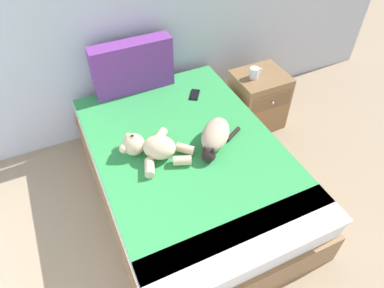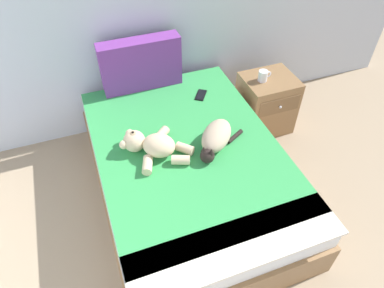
{
  "view_description": "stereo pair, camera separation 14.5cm",
  "coord_description": "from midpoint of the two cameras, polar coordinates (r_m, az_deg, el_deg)",
  "views": [
    {
      "loc": [
        0.98,
        1.49,
        2.26
      ],
      "look_at": [
        1.72,
        3.07,
        0.56
      ],
      "focal_mm": 32.5,
      "sensor_mm": 36.0,
      "label": 1
    },
    {
      "loc": [
        1.12,
        1.44,
        2.26
      ],
      "look_at": [
        1.72,
        3.07,
        0.56
      ],
      "focal_mm": 32.5,
      "sensor_mm": 36.0,
      "label": 2
    }
  ],
  "objects": [
    {
      "name": "patterned_cushion",
      "position": [
        2.97,
        -6.98,
        12.83
      ],
      "size": [
        0.67,
        0.15,
        0.43
      ],
      "color": "#72338C",
      "rests_on": "bed"
    },
    {
      "name": "bed",
      "position": [
        2.67,
        1.01,
        -4.65
      ],
      "size": [
        1.33,
        1.93,
        0.5
      ],
      "color": "olive",
      "rests_on": "ground_plane"
    },
    {
      "name": "nightstand",
      "position": [
        3.33,
        13.28,
        6.46
      ],
      "size": [
        0.46,
        0.43,
        0.54
      ],
      "color": "olive",
      "rests_on": "ground_plane"
    },
    {
      "name": "teddy_bear",
      "position": [
        2.41,
        -4.91,
        -0.19
      ],
      "size": [
        0.5,
        0.41,
        0.17
      ],
      "color": "beige",
      "rests_on": "bed"
    },
    {
      "name": "mug",
      "position": [
        3.12,
        12.94,
        10.83
      ],
      "size": [
        0.12,
        0.08,
        0.09
      ],
      "color": "silver",
      "rests_on": "nightstand"
    },
    {
      "name": "cell_phone",
      "position": [
        2.96,
        2.89,
        8.01
      ],
      "size": [
        0.14,
        0.16,
        0.01
      ],
      "color": "black",
      "rests_on": "bed"
    },
    {
      "name": "cat",
      "position": [
        2.47,
        5.58,
        0.97
      ],
      "size": [
        0.41,
        0.38,
        0.15
      ],
      "color": "tan",
      "rests_on": "bed"
    }
  ]
}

